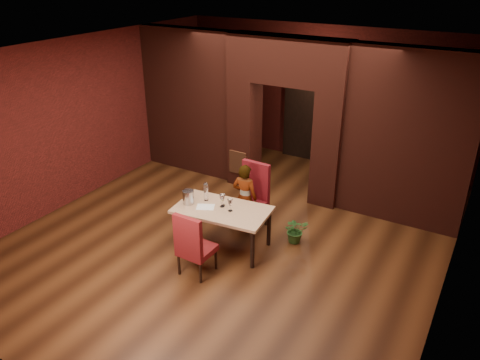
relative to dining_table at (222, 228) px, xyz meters
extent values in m
plane|color=#4D2913|center=(-0.04, 0.47, -0.37)|extent=(8.00, 8.00, 0.00)
cube|color=silver|center=(-0.04, 0.47, 2.83)|extent=(7.00, 8.00, 0.04)
cube|color=maroon|center=(-0.04, 4.47, 1.23)|extent=(7.00, 0.04, 3.20)
cube|color=maroon|center=(-0.04, -3.53, 1.23)|extent=(7.00, 0.04, 3.20)
cube|color=maroon|center=(-3.54, 0.47, 1.23)|extent=(0.04, 8.00, 3.20)
cube|color=maroon|center=(3.46, 0.47, 1.23)|extent=(0.04, 8.00, 3.20)
cube|color=maroon|center=(-0.99, 2.47, 0.78)|extent=(0.55, 0.55, 2.30)
cube|color=maroon|center=(0.91, 2.47, 0.78)|extent=(0.55, 0.55, 2.30)
cube|color=maroon|center=(-0.04, 2.47, 2.38)|extent=(2.45, 0.55, 0.90)
cube|color=maroon|center=(-2.40, 2.47, 1.23)|extent=(2.28, 0.35, 3.20)
cube|color=maroon|center=(2.33, 2.47, 1.23)|extent=(2.28, 0.35, 3.20)
cube|color=#A2562F|center=(-0.99, 2.18, 0.18)|extent=(0.40, 0.03, 0.50)
cube|color=black|center=(-0.44, 4.41, 0.68)|extent=(0.90, 0.08, 2.10)
cube|color=black|center=(-0.44, 4.37, 0.68)|extent=(1.02, 0.04, 2.22)
cube|color=tan|center=(0.00, 0.00, 0.00)|extent=(1.65, 1.04, 0.73)
cube|color=maroon|center=(0.07, 0.79, 0.24)|extent=(0.58, 0.58, 1.21)
cube|color=maroon|center=(0.05, -0.81, 0.18)|extent=(0.50, 0.50, 1.08)
imported|color=silver|center=(0.03, 0.70, 0.27)|extent=(0.49, 0.34, 1.27)
cube|color=white|center=(-0.27, -0.10, 0.37)|extent=(0.36, 0.32, 0.00)
cylinder|color=#ABABB1|center=(-0.59, -0.13, 0.49)|extent=(0.19, 0.19, 0.24)
cylinder|color=white|center=(-0.40, 0.12, 0.53)|extent=(0.08, 0.08, 0.33)
imported|color=#2C5E24|center=(1.02, 0.76, -0.14)|extent=(0.55, 0.54, 0.46)
camera|label=1|loc=(3.70, -5.73, 4.11)|focal=35.00mm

